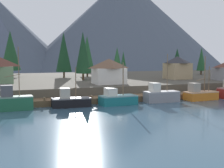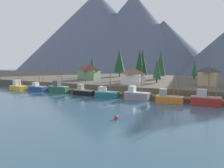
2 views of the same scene
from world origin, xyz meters
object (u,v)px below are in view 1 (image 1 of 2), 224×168
conifer_far_left (87,54)px  conifer_far_right (123,61)px  fishing_boat_teal (117,99)px  fishing_boat_grey (161,95)px  conifer_mid_right (117,61)px  conifer_near_right (201,59)px  house_tan (177,67)px  fishing_boat_green (11,101)px  conifer_mid_left (177,59)px  house_white (109,71)px  conifer_back_left (83,52)px  fishing_boat_black (70,101)px  fishing_boat_orange (200,94)px  conifer_centre (10,50)px  conifer_near_left (64,52)px

conifer_far_left → conifer_far_right: (12.75, 3.56, -2.15)m
fishing_boat_teal → fishing_boat_grey: size_ratio=0.83×
fishing_boat_grey → conifer_mid_right: (-0.43, 20.68, 6.01)m
fishing_boat_grey → conifer_near_right: 47.67m
conifer_near_right → house_tan: bearing=-141.5°
fishing_boat_green → conifer_mid_left: (49.47, 31.99, 6.09)m
house_white → conifer_mid_right: bearing=59.2°
house_tan → conifer_back_left: bearing=168.2°
fishing_boat_black → house_tan: bearing=33.2°
conifer_far_right → conifer_near_right: bearing=-16.4°
house_white → fishing_boat_black: bearing=-132.9°
house_white → conifer_mid_right: size_ratio=0.82×
fishing_boat_orange → conifer_far_left: size_ratio=0.71×
conifer_centre → fishing_boat_black: bearing=-79.7°
fishing_boat_green → conifer_near_right: 68.23m
house_tan → conifer_back_left: conifer_back_left is taller
conifer_mid_right → conifer_far_right: size_ratio=1.08×
conifer_mid_left → conifer_centre: bearing=169.1°
conifer_mid_left → conifer_back_left: (-31.59, -7.84, 1.76)m
conifer_near_left → conifer_back_left: (2.59, -10.65, -0.21)m
conifer_mid_right → conifer_near_left: bearing=125.4°
fishing_boat_orange → conifer_mid_right: bearing=109.0°
conifer_mid_right → fishing_boat_teal: bearing=-111.3°
conifer_mid_right → house_white: bearing=-120.8°
fishing_boat_green → conifer_back_left: 31.05m
fishing_boat_grey → conifer_far_right: 41.97m
fishing_boat_black → fishing_boat_orange: bearing=1.5°
conifer_mid_right → conifer_far_right: conifer_mid_right is taller
conifer_near_right → conifer_mid_right: bearing=-159.3°
conifer_centre → fishing_boat_teal: bearing=-69.5°
fishing_boat_black → conifer_mid_left: size_ratio=0.79×
conifer_centre → conifer_far_left: size_ratio=1.10×
fishing_boat_black → conifer_mid_right: (16.20, 20.57, 6.23)m
fishing_boat_teal → fishing_boat_grey: (8.60, 0.34, 0.19)m
fishing_boat_grey → conifer_far_left: conifer_far_left is taller
fishing_boat_green → fishing_boat_teal: (17.24, -0.49, -0.36)m
conifer_near_left → house_white: bearing=-78.1°
fishing_boat_grey → conifer_near_right: bearing=45.8°
conifer_back_left → fishing_boat_green: bearing=-126.5°
conifer_centre → house_white: bearing=-58.0°
fishing_boat_black → conifer_far_left: conifer_far_left is taller
conifer_far_left → fishing_boat_orange: bearing=-72.6°
house_white → conifer_mid_left: size_ratio=0.80×
fishing_boat_black → conifer_far_right: size_ratio=0.87×
fishing_boat_orange → conifer_near_left: (-18.87, 35.25, 8.36)m
fishing_boat_teal → conifer_near_right: 54.29m
fishing_boat_green → conifer_near_left: size_ratio=0.79×
house_white → conifer_centre: (-18.45, 29.50, 4.72)m
house_tan → fishing_boat_orange: bearing=-110.6°
house_tan → conifer_back_left: (-23.65, 4.96, 3.75)m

